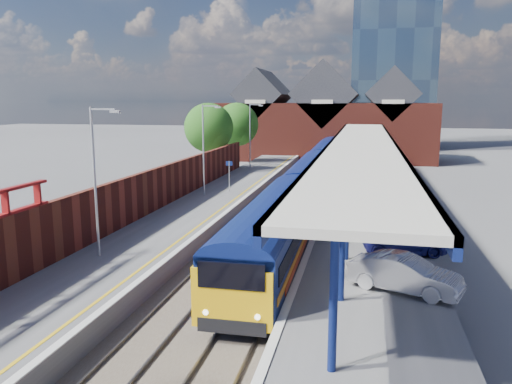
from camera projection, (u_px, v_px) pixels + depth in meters
ground at (300, 193)px, 45.61m from camera, size 240.00×240.00×0.00m
ballast_bed at (282, 217)px, 36.00m from camera, size 6.00×76.00×0.06m
rails at (282, 216)px, 35.98m from camera, size 4.51×76.00×0.14m
left_platform at (209, 207)px, 37.06m from camera, size 5.00×76.00×1.00m
right_platform at (367, 214)px, 34.65m from camera, size 6.00×76.00×1.00m
coping_left at (239, 201)px, 36.48m from camera, size 0.30×76.00×0.05m
coping_right at (326, 205)px, 35.16m from camera, size 0.30×76.00×0.05m
yellow_line at (232, 201)px, 36.61m from camera, size 0.14×76.00×0.01m
train at (320, 166)px, 48.12m from camera, size 2.94×65.92×3.45m
canopy at (362, 144)px, 35.79m from camera, size 4.50×52.00×4.48m
lamp_post_b at (97, 173)px, 22.98m from camera, size 1.48×0.18×7.00m
lamp_post_c at (205, 144)px, 38.36m from camera, size 1.48×0.18×7.00m
lamp_post_d at (251, 132)px, 53.74m from camera, size 1.48×0.18×7.00m
platform_sign at (229, 171)px, 40.41m from camera, size 0.55×0.08×2.50m
brick_wall at (137, 196)px, 31.05m from camera, size 0.35×50.00×3.86m
station_building at (325, 121)px, 71.55m from camera, size 30.00×12.12×13.78m
glass_tower at (394, 33)px, 87.96m from camera, size 14.20×14.20×40.30m
tree_near at (210, 129)px, 52.50m from camera, size 5.20×5.20×8.10m
tree_far at (238, 126)px, 59.98m from camera, size 5.20×5.20×8.10m
parked_car_silver at (404, 274)px, 19.19m from camera, size 4.52×2.96×1.41m
parked_car_dark at (405, 218)px, 28.49m from camera, size 5.06×3.22×1.36m
parked_car_blue at (405, 241)px, 24.12m from camera, size 4.28×2.42×1.13m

